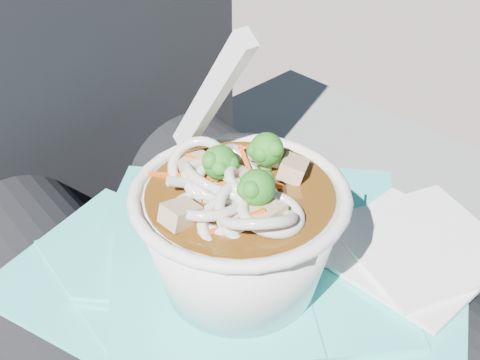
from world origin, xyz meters
TOP-DOWN VIEW (x-y plane):
  - lap at (0.00, 0.00)m, footprint 0.34×0.48m
  - person_body at (0.00, 0.09)m, footprint 0.34×0.94m
  - plastic_bag at (0.01, 0.00)m, footprint 0.37×0.34m
  - napkins at (0.11, -0.08)m, footprint 0.14×0.14m
  - udon_bowl at (-0.02, -0.03)m, footprint 0.17×0.17m

SIDE VIEW (x-z plane):
  - lap at x=0.00m, z-range 0.48..0.63m
  - person_body at x=0.00m, z-range 0.06..1.09m
  - plastic_bag at x=0.01m, z-range 0.63..0.64m
  - napkins at x=0.11m, z-range 0.64..0.65m
  - udon_bowl at x=-0.02m, z-range 0.60..0.79m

